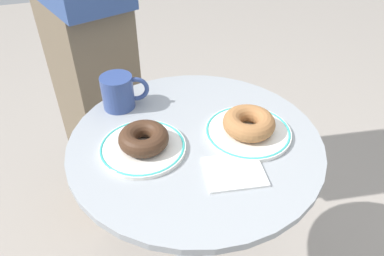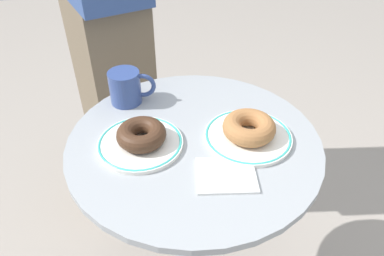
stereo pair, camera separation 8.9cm
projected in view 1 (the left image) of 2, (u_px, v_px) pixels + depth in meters
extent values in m
cylinder|color=#999EA3|center=(195.00, 142.00, 0.88)|extent=(0.61, 0.61, 0.02)
cylinder|color=#999EA3|center=(195.00, 232.00, 1.11)|extent=(0.06, 0.06, 0.71)
cylinder|color=white|center=(143.00, 149.00, 0.84)|extent=(0.20, 0.20, 0.01)
torus|color=#38B2A8|center=(143.00, 148.00, 0.84)|extent=(0.20, 0.20, 0.01)
cylinder|color=white|center=(248.00, 132.00, 0.89)|extent=(0.21, 0.21, 0.01)
torus|color=#38B2A8|center=(248.00, 131.00, 0.89)|extent=(0.21, 0.21, 0.01)
torus|color=#422819|center=(144.00, 139.00, 0.83)|extent=(0.12, 0.12, 0.04)
torus|color=#A36B3D|center=(249.00, 123.00, 0.87)|extent=(0.14, 0.14, 0.04)
cube|color=white|center=(234.00, 172.00, 0.79)|extent=(0.14, 0.12, 0.01)
cylinder|color=#334784|center=(118.00, 92.00, 0.96)|extent=(0.08, 0.08, 0.09)
torus|color=#334784|center=(136.00, 89.00, 0.96)|extent=(0.07, 0.02, 0.07)
cube|color=brown|center=(100.00, 115.00, 1.45)|extent=(0.32, 0.39, 0.92)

